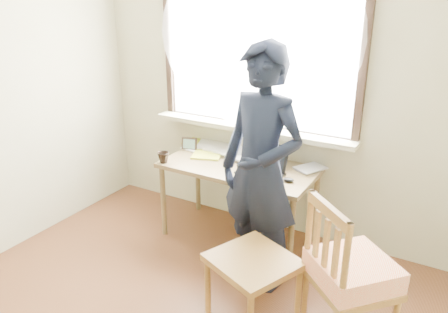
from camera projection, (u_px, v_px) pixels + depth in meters
The scene contains 13 objects.
room_shell at pixel (125, 83), 2.05m from camera, with size 3.52×4.02×2.61m.
desk at pixel (239, 173), 3.64m from camera, with size 1.28×0.64×0.68m.
laptop at pixel (264, 166), 3.45m from camera, with size 0.38×0.32×0.23m.
mug_white at pixel (239, 152), 3.78m from camera, with size 0.11×0.11×0.09m, color white.
mug_dark at pixel (163, 157), 3.66m from camera, with size 0.10×0.10×0.09m, color black.
mouse at pixel (289, 180), 3.30m from camera, with size 0.08×0.06×0.03m, color black.
desk_clutter at pixel (215, 152), 3.87m from camera, with size 0.78×0.52×0.04m.
book_a at pixel (219, 149), 3.95m from camera, with size 0.18×0.24×0.02m, color white.
book_b at pixel (303, 165), 3.60m from camera, with size 0.17×0.24×0.02m, color white.
picture_frame at pixel (189, 145), 3.94m from camera, with size 0.14×0.05×0.11m.
work_chair at pixel (253, 269), 2.72m from camera, with size 0.63×0.61×0.50m.
side_chair at pixel (350, 273), 2.53m from camera, with size 0.62×0.62×0.97m.
person at pixel (261, 170), 3.01m from camera, with size 0.64×0.42×1.76m, color black.
Camera 1 is at (1.40, -1.33, 2.05)m, focal length 35.00 mm.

